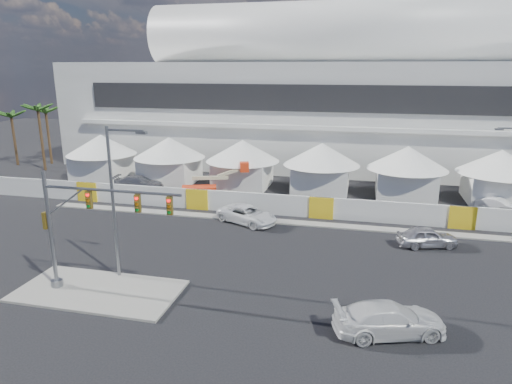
% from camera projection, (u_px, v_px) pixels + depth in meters
% --- Properties ---
extents(ground, '(160.00, 160.00, 0.00)m').
position_uv_depth(ground, '(207.00, 281.00, 29.68)').
color(ground, black).
rests_on(ground, ground).
extents(median_island, '(10.00, 5.00, 0.15)m').
position_uv_depth(median_island, '(99.00, 291.00, 28.19)').
color(median_island, gray).
rests_on(median_island, ground).
extents(far_curb, '(80.00, 1.20, 0.12)m').
position_uv_depth(far_curb, '(492.00, 238.00, 36.92)').
color(far_curb, gray).
rests_on(far_curb, ground).
extents(stadium, '(80.00, 24.80, 21.98)m').
position_uv_depth(stadium, '(362.00, 96.00, 64.14)').
color(stadium, silver).
rests_on(stadium, ground).
extents(tent_row, '(53.40, 8.40, 5.40)m').
position_uv_depth(tent_row, '(281.00, 162.00, 51.24)').
color(tent_row, white).
rests_on(tent_row, ground).
extents(hoarding_fence, '(70.00, 0.25, 2.00)m').
position_uv_depth(hoarding_fence, '(321.00, 208.00, 41.67)').
color(hoarding_fence, silver).
rests_on(hoarding_fence, ground).
extents(palm_cluster, '(10.60, 10.60, 8.55)m').
position_uv_depth(palm_cluster, '(47.00, 116.00, 62.99)').
color(palm_cluster, '#47331E').
rests_on(palm_cluster, ground).
extents(sedan_silver, '(3.00, 4.86, 1.55)m').
position_uv_depth(sedan_silver, '(427.00, 237.00, 35.17)').
color(sedan_silver, silver).
rests_on(sedan_silver, ground).
extents(pickup_curb, '(4.64, 6.13, 1.55)m').
position_uv_depth(pickup_curb, '(247.00, 215.00, 40.46)').
color(pickup_curb, white).
rests_on(pickup_curb, ground).
extents(pickup_near, '(4.04, 6.26, 1.69)m').
position_uv_depth(pickup_near, '(389.00, 319.00, 23.61)').
color(pickup_near, silver).
rests_on(pickup_near, ground).
extents(lot_car_a, '(3.21, 4.21, 1.33)m').
position_uv_depth(lot_car_a, '(498.00, 205.00, 43.55)').
color(lot_car_a, silver).
rests_on(lot_car_a, ground).
extents(lot_car_c, '(2.86, 5.77, 1.61)m').
position_uv_depth(lot_car_c, '(139.00, 183.00, 51.34)').
color(lot_car_c, '#9E9FA3').
rests_on(lot_car_c, ground).
extents(traffic_mast, '(9.02, 0.72, 7.42)m').
position_uv_depth(traffic_mast, '(77.00, 227.00, 27.17)').
color(traffic_mast, slate).
rests_on(traffic_mast, median_island).
extents(streetlight_median, '(2.72, 0.27, 9.85)m').
position_uv_depth(streetlight_median, '(116.00, 193.00, 28.63)').
color(streetlight_median, slate).
rests_on(streetlight_median, median_island).
extents(boom_lift, '(7.44, 2.71, 3.65)m').
position_uv_depth(boom_lift, '(205.00, 188.00, 48.50)').
color(boom_lift, red).
rests_on(boom_lift, ground).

